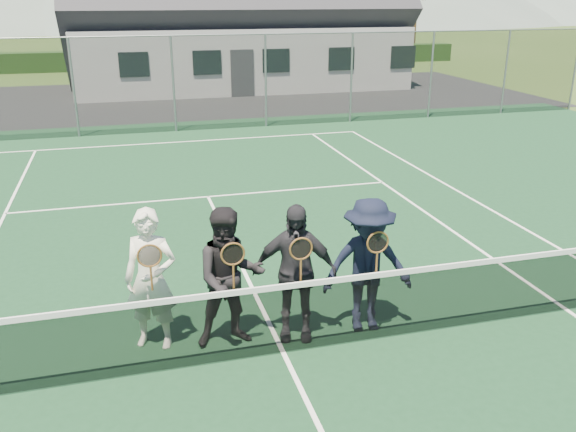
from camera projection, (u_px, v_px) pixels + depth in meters
name	position (u px, v px, depth m)	size (l,w,h in m)	color
ground	(161.00, 100.00, 25.65)	(220.00, 220.00, 0.00)	#324A1A
court_surface	(283.00, 354.00, 7.52)	(30.00, 30.00, 0.02)	#14381E
tarmac_carpark	(61.00, 104.00, 24.65)	(40.00, 12.00, 0.01)	black
hedge_row	(145.00, 59.00, 36.34)	(40.00, 1.20, 1.10)	#1A3210
court_markings	(283.00, 353.00, 7.52)	(11.03, 23.83, 0.01)	white
tennis_net	(283.00, 316.00, 7.34)	(11.68, 0.08, 1.10)	slate
perimeter_fence	(173.00, 84.00, 19.24)	(30.07, 0.07, 3.02)	slate
player_a	(151.00, 279.00, 7.41)	(0.77, 0.64, 1.80)	white
player_b	(230.00, 278.00, 7.46)	(0.89, 0.70, 1.80)	black
player_c	(295.00, 272.00, 7.60)	(1.14, 0.72, 1.80)	#232328
player_d	(368.00, 266.00, 7.79)	(1.24, 0.82, 1.80)	black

